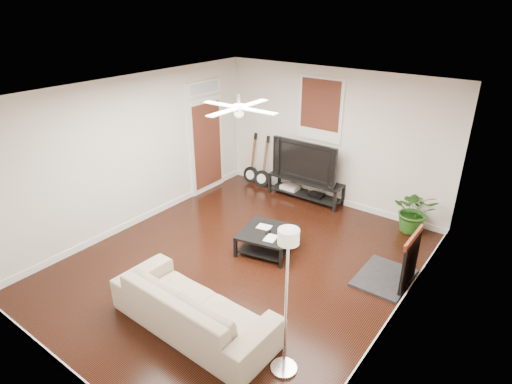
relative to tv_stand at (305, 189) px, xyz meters
The scene contains 14 objects.
room 3.05m from the tv_stand, 81.04° to the right, with size 5.01×6.01×2.81m.
brick_accent 3.62m from the tv_stand, 31.31° to the right, with size 0.02×2.20×2.80m, color brown.
fireplace 3.19m from the tv_stand, 34.01° to the right, with size 0.80×1.10×0.92m, color black.
window_back 1.73m from the tv_stand, 53.97° to the left, with size 1.00×0.06×1.30m, color #3F1A11.
door_left 2.43m from the tv_stand, 156.48° to the right, with size 0.08×1.00×2.50m, color white.
tv_stand is the anchor object (origin of this frame).
tv 0.66m from the tv_stand, 90.00° to the left, with size 1.49×0.20×0.86m, color black.
coffee_table 2.26m from the tv_stand, 76.13° to the right, with size 0.87×0.87×0.37m, color black.
sofa 4.40m from the tv_stand, 78.71° to the right, with size 2.34×0.91×0.68m, color #C4AC93.
floor_lamp 4.81m from the tv_stand, 62.31° to the right, with size 0.31×0.31×1.91m, color white, non-canonical shape.
potted_plant 2.35m from the tv_stand, ahead, with size 0.76×0.66×0.85m, color #265D1A.
guitar_left 1.51m from the tv_stand, behind, with size 0.37×0.26×1.21m, color black, non-canonical shape.
guitar_right 1.17m from the tv_stand, behind, with size 0.37×0.26×1.21m, color black, non-canonical shape.
ceiling_fan 3.68m from the tv_stand, 81.04° to the right, with size 1.24×1.24×0.32m, color white, non-canonical shape.
Camera 1 is at (3.72, -4.60, 4.01)m, focal length 29.89 mm.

